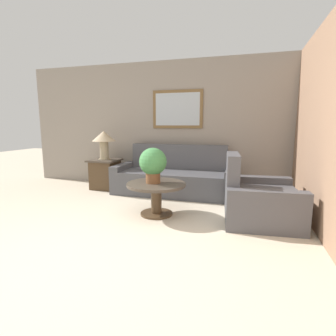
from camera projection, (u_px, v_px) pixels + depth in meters
ground_plane at (85, 260)px, 2.58m from camera, size 20.00×20.00×0.00m
wall_back at (173, 125)px, 5.45m from camera, size 6.67×0.09×2.60m
wall_right at (322, 126)px, 3.24m from camera, size 0.06×5.23×2.60m
couch_main at (175, 178)px, 5.05m from camera, size 2.30×0.87×0.93m
armchair at (258, 200)px, 3.62m from camera, size 1.05×1.15×0.93m
coffee_table at (156, 192)px, 3.83m from camera, size 0.86×0.86×0.48m
side_table at (105, 174)px, 5.44m from camera, size 0.57×0.57×0.61m
table_lamp at (104, 139)px, 5.32m from camera, size 0.48×0.48×0.58m
potted_plant_on_table at (153, 163)px, 3.78m from camera, size 0.40×0.40×0.51m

